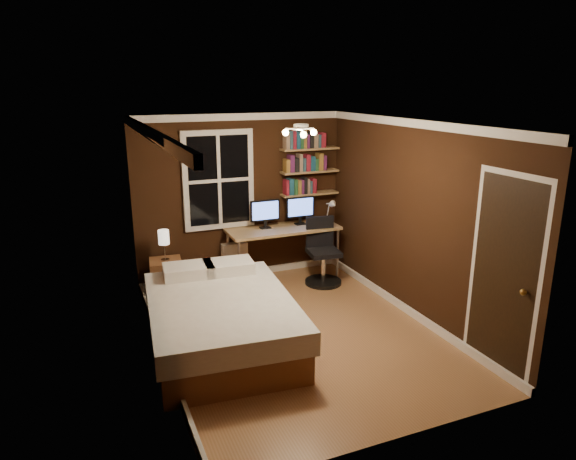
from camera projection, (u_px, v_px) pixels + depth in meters
name	position (u px, v px, depth m)	size (l,w,h in m)	color
floor	(296.00, 333.00, 6.22)	(4.20, 4.20, 0.00)	#9A653D
wall_back	(241.00, 198.00, 7.74)	(3.20, 0.04, 2.50)	black
wall_left	(155.00, 251.00, 5.29)	(0.04, 4.20, 2.50)	black
wall_right	(413.00, 220.00, 6.47)	(0.04, 4.20, 2.50)	black
ceiling	(297.00, 123.00, 5.53)	(3.20, 4.20, 0.02)	white
window	(219.00, 180.00, 7.50)	(1.06, 0.06, 1.46)	white
door	(503.00, 278.00, 5.15)	(0.03, 0.82, 2.05)	black
door_knob	(523.00, 292.00, 4.88)	(0.06, 0.06, 0.06)	gold
ceiling_fixture	(301.00, 133.00, 5.47)	(0.44, 0.44, 0.18)	beige
bookshelf_lower	(309.00, 194.00, 8.03)	(0.92, 0.22, 0.03)	tan
books_row_lower	(310.00, 185.00, 8.00)	(0.54, 0.16, 0.23)	maroon
bookshelf_middle	(310.00, 171.00, 7.94)	(0.92, 0.22, 0.03)	tan
books_row_middle	(310.00, 163.00, 7.90)	(0.60, 0.16, 0.23)	navy
bookshelf_upper	(310.00, 149.00, 7.84)	(0.92, 0.22, 0.03)	tan
books_row_upper	(310.00, 140.00, 7.81)	(0.66, 0.16, 0.23)	#25572E
bed	(221.00, 320.00, 5.83)	(1.75, 2.30, 0.74)	brown
nightstand	(167.00, 278.00, 7.22)	(0.43, 0.43, 0.54)	brown
bedside_lamp	(164.00, 245.00, 7.08)	(0.15, 0.15, 0.43)	beige
radiator	(235.00, 261.00, 7.85)	(0.39, 0.14, 0.58)	silver
desk	(283.00, 231.00, 7.78)	(1.70, 0.64, 0.81)	tan
monitor_left	(265.00, 214.00, 7.68)	(0.46, 0.12, 0.43)	black
monitor_right	(300.00, 211.00, 7.90)	(0.46, 0.12, 0.43)	black
desk_lamp	(330.00, 212.00, 7.78)	(0.14, 0.32, 0.44)	silver
office_chair	(322.00, 259.00, 7.70)	(0.55, 0.55, 1.00)	black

